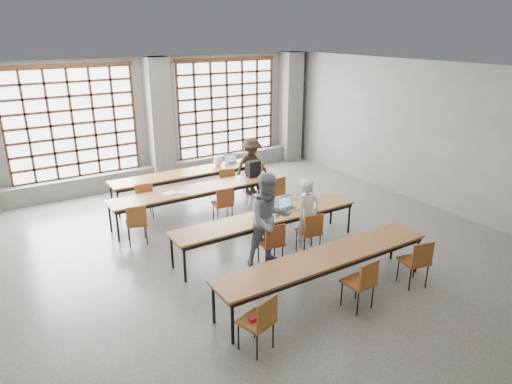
% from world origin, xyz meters
% --- Properties ---
extents(floor, '(11.00, 11.00, 0.00)m').
position_xyz_m(floor, '(0.00, 0.00, 0.00)').
color(floor, '#464644').
rests_on(floor, ground).
extents(ceiling, '(11.00, 11.00, 0.00)m').
position_xyz_m(ceiling, '(0.00, 0.00, 3.50)').
color(ceiling, silver).
rests_on(ceiling, floor).
extents(wall_back, '(10.00, 0.00, 10.00)m').
position_xyz_m(wall_back, '(0.00, 5.50, 1.75)').
color(wall_back, '#61615E').
rests_on(wall_back, floor).
extents(wall_right, '(0.00, 11.00, 11.00)m').
position_xyz_m(wall_right, '(5.00, 0.00, 1.75)').
color(wall_right, '#61615E').
rests_on(wall_right, floor).
extents(column_mid, '(0.60, 0.55, 3.50)m').
position_xyz_m(column_mid, '(0.00, 5.22, 1.75)').
color(column_mid, '#565654').
rests_on(column_mid, floor).
extents(column_right, '(0.60, 0.55, 3.50)m').
position_xyz_m(column_right, '(4.50, 5.22, 1.75)').
color(column_right, '#565654').
rests_on(column_right, floor).
extents(window_left, '(3.32, 0.12, 3.00)m').
position_xyz_m(window_left, '(-2.25, 5.42, 1.90)').
color(window_left, white).
rests_on(window_left, wall_back).
extents(window_right, '(3.32, 0.12, 3.00)m').
position_xyz_m(window_right, '(2.25, 5.42, 1.90)').
color(window_right, white).
rests_on(window_right, wall_back).
extents(sill_ledge, '(9.80, 0.35, 0.50)m').
position_xyz_m(sill_ledge, '(0.00, 5.30, 0.25)').
color(sill_ledge, '#565654').
rests_on(sill_ledge, floor).
extents(desk_row_a, '(4.00, 0.70, 0.73)m').
position_xyz_m(desk_row_a, '(0.05, 3.54, 0.66)').
color(desk_row_a, brown).
rests_on(desk_row_a, floor).
extents(desk_row_b, '(4.00, 0.70, 0.73)m').
position_xyz_m(desk_row_b, '(-0.34, 2.25, 0.66)').
color(desk_row_b, brown).
rests_on(desk_row_b, floor).
extents(desk_row_c, '(4.00, 0.70, 0.73)m').
position_xyz_m(desk_row_c, '(0.18, 0.03, 0.66)').
color(desk_row_c, brown).
rests_on(desk_row_c, floor).
extents(desk_row_d, '(4.00, 0.70, 0.73)m').
position_xyz_m(desk_row_d, '(0.07, -1.88, 0.66)').
color(desk_row_d, brown).
rests_on(desk_row_d, floor).
extents(chair_back_left, '(0.48, 0.48, 0.88)m').
position_xyz_m(chair_back_left, '(-1.36, 2.91, 0.54)').
color(chair_back_left, brown).
rests_on(chair_back_left, floor).
extents(chair_back_mid, '(0.52, 0.52, 0.88)m').
position_xyz_m(chair_back_mid, '(0.83, 2.91, 0.54)').
color(chair_back_mid, brown).
rests_on(chair_back_mid, floor).
extents(chair_back_right, '(0.42, 0.43, 0.88)m').
position_xyz_m(chair_back_right, '(1.65, 2.91, 0.54)').
color(chair_back_right, brown).
rests_on(chair_back_right, floor).
extents(chair_mid_left, '(0.50, 0.50, 0.88)m').
position_xyz_m(chair_mid_left, '(-1.96, 1.63, 0.54)').
color(chair_mid_left, brown).
rests_on(chair_mid_left, floor).
extents(chair_mid_centre, '(0.48, 0.49, 0.88)m').
position_xyz_m(chair_mid_centre, '(0.05, 1.63, 0.54)').
color(chair_mid_centre, maroon).
rests_on(chair_mid_centre, floor).
extents(chair_mid_right, '(0.46, 0.46, 0.88)m').
position_xyz_m(chair_mid_right, '(1.47, 1.62, 0.54)').
color(chair_mid_right, brown).
rests_on(chair_mid_right, floor).
extents(chair_front_left, '(0.48, 0.48, 0.88)m').
position_xyz_m(chair_front_left, '(-0.13, -0.60, 0.54)').
color(chair_front_left, brown).
rests_on(chair_front_left, floor).
extents(chair_front_right, '(0.49, 0.49, 0.88)m').
position_xyz_m(chair_front_right, '(0.77, -0.60, 0.54)').
color(chair_front_right, brown).
rests_on(chair_front_right, floor).
extents(chair_near_left, '(0.52, 0.53, 0.88)m').
position_xyz_m(chair_near_left, '(-1.61, -2.50, 0.54)').
color(chair_near_left, brown).
rests_on(chair_near_left, floor).
extents(chair_near_mid, '(0.45, 0.45, 0.88)m').
position_xyz_m(chair_near_mid, '(0.27, -2.51, 0.54)').
color(chair_near_mid, brown).
rests_on(chair_near_mid, floor).
extents(chair_near_right, '(0.50, 0.51, 0.88)m').
position_xyz_m(chair_near_right, '(1.55, -2.50, 0.54)').
color(chair_near_right, brown).
rests_on(chair_near_right, floor).
extents(student_male, '(0.61, 0.45, 1.52)m').
position_xyz_m(student_male, '(0.78, -0.47, 0.76)').
color(student_male, silver).
rests_on(student_male, floor).
extents(student_female, '(0.95, 0.78, 1.79)m').
position_xyz_m(student_female, '(-0.12, -0.47, 0.89)').
color(student_female, '#182649').
rests_on(student_female, floor).
extents(student_back, '(1.03, 0.66, 1.52)m').
position_xyz_m(student_back, '(1.65, 3.04, 0.76)').
color(student_back, black).
rests_on(student_back, floor).
extents(laptop_front, '(0.39, 0.34, 0.26)m').
position_xyz_m(laptop_front, '(0.73, 0.14, 0.79)').
color(laptop_front, silver).
rests_on(laptop_front, desk_row_c).
extents(laptop_back, '(0.36, 0.31, 0.26)m').
position_xyz_m(laptop_back, '(1.40, 3.65, 0.79)').
color(laptop_back, '#ADADB2').
rests_on(laptop_back, desk_row_a).
extents(mouse, '(0.10, 0.08, 0.04)m').
position_xyz_m(mouse, '(1.13, 0.01, 0.75)').
color(mouse, white).
rests_on(mouse, desk_row_c).
extents(green_box, '(0.26, 0.13, 0.09)m').
position_xyz_m(green_box, '(0.13, 0.11, 0.78)').
color(green_box, green).
rests_on(green_box, desk_row_c).
extents(phone, '(0.14, 0.10, 0.01)m').
position_xyz_m(phone, '(0.36, -0.07, 0.74)').
color(phone, black).
rests_on(phone, desk_row_c).
extents(paper_sheet_a, '(0.32, 0.25, 0.00)m').
position_xyz_m(paper_sheet_a, '(-0.94, 2.30, 0.73)').
color(paper_sheet_a, white).
rests_on(paper_sheet_a, desk_row_b).
extents(paper_sheet_b, '(0.36, 0.34, 0.00)m').
position_xyz_m(paper_sheet_b, '(-0.64, 2.20, 0.73)').
color(paper_sheet_b, silver).
rests_on(paper_sheet_b, desk_row_b).
extents(paper_sheet_c, '(0.31, 0.23, 0.00)m').
position_xyz_m(paper_sheet_c, '(-0.24, 2.25, 0.73)').
color(paper_sheet_c, white).
rests_on(paper_sheet_c, desk_row_b).
extents(backpack, '(0.32, 0.21, 0.40)m').
position_xyz_m(backpack, '(1.26, 2.30, 0.93)').
color(backpack, black).
rests_on(backpack, desk_row_b).
extents(plastic_bag, '(0.31, 0.27, 0.29)m').
position_xyz_m(plastic_bag, '(0.95, 3.59, 0.87)').
color(plastic_bag, silver).
rests_on(plastic_bag, desk_row_a).
extents(red_pouch, '(0.21, 0.09, 0.06)m').
position_xyz_m(red_pouch, '(-1.63, -2.43, 0.50)').
color(red_pouch, '#A4142B').
rests_on(red_pouch, chair_near_left).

